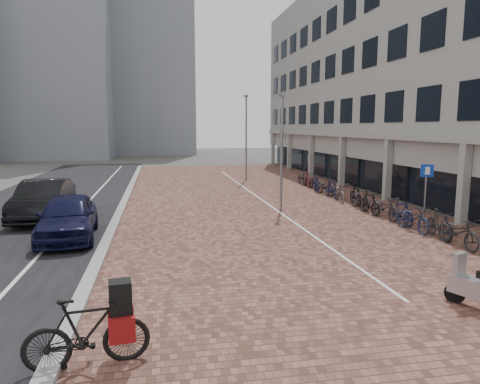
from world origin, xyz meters
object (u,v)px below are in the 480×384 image
(hero_bike, at_px, (87,331))
(parking_sign, at_px, (426,184))
(car_dark, at_px, (44,200))
(car_navy, at_px, (68,217))

(hero_bike, xyz_separation_m, parking_sign, (12.00, 8.99, 1.00))
(car_dark, height_order, parking_sign, parking_sign)
(car_navy, distance_m, parking_sign, 14.03)
(car_navy, height_order, car_dark, car_dark)
(car_navy, bearing_deg, parking_sign, -4.66)
(car_navy, xyz_separation_m, parking_sign, (14.00, -0.03, 0.85))
(car_navy, relative_size, parking_sign, 1.91)
(hero_bike, height_order, parking_sign, parking_sign)
(car_navy, height_order, hero_bike, car_navy)
(car_dark, bearing_deg, hero_bike, -73.49)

